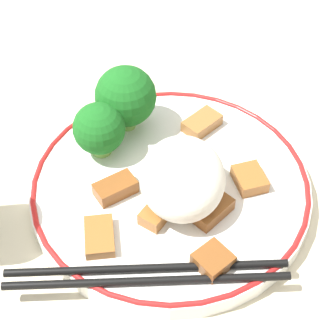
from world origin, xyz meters
TOP-DOWN VIEW (x-y plane):
  - ground_plane at (0.00, 0.00)m, footprint 3.00×3.00m
  - plate at (0.00, 0.00)m, footprint 0.26×0.26m
  - rice_mound at (0.02, 0.01)m, footprint 0.09×0.07m
  - broccoli_back_left at (-0.08, -0.04)m, footprint 0.06×0.06m
  - broccoli_back_center at (-0.04, -0.07)m, footprint 0.05×0.05m
  - meat_near_front at (0.00, 0.07)m, footprint 0.04×0.03m
  - meat_near_left at (0.04, -0.01)m, footprint 0.03×0.03m
  - meat_near_right at (0.04, 0.04)m, footprint 0.04×0.04m
  - meat_near_back at (0.01, -0.05)m, footprint 0.04×0.04m
  - meat_on_rice_edge at (-0.03, 0.00)m, footprint 0.05×0.04m
  - meat_mid_left at (-0.07, 0.03)m, footprint 0.04×0.04m
  - meat_mid_right at (0.09, 0.03)m, footprint 0.04×0.04m
  - meat_far_scatter at (0.06, -0.06)m, footprint 0.04×0.03m
  - chopsticks at (0.10, -0.02)m, footprint 0.03×0.23m

SIDE VIEW (x-z plane):
  - ground_plane at x=0.00m, z-range 0.00..0.00m
  - plate at x=0.00m, z-range 0.00..0.02m
  - chopsticks at x=0.10m, z-range 0.02..0.02m
  - meat_on_rice_edge at x=-0.03m, z-range 0.02..0.03m
  - meat_far_scatter at x=0.06m, z-range 0.02..0.03m
  - meat_near_front at x=0.00m, z-range 0.02..0.03m
  - meat_mid_left at x=-0.07m, z-range 0.02..0.03m
  - meat_mid_right at x=0.09m, z-range 0.02..0.03m
  - meat_near_left at x=0.04m, z-range 0.02..0.03m
  - meat_near_right at x=0.04m, z-range 0.02..0.03m
  - meat_near_back at x=0.01m, z-range 0.02..0.03m
  - rice_mound at x=0.02m, z-range 0.02..0.07m
  - broccoli_back_center at x=-0.04m, z-range 0.02..0.07m
  - broccoli_back_left at x=-0.08m, z-range 0.02..0.09m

